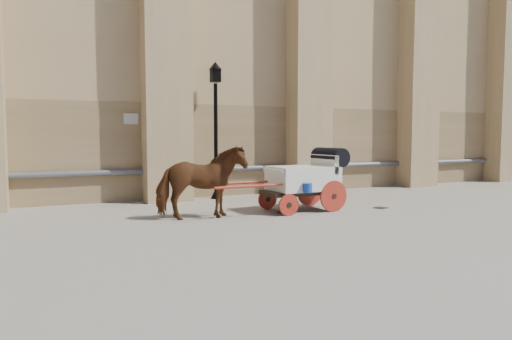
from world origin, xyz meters
name	(u,v)px	position (x,y,z in m)	size (l,w,h in m)	color
ground	(245,217)	(0.00, 0.00, 0.00)	(90.00, 90.00, 0.00)	gray
horse	(201,182)	(-1.02, 0.24, 0.88)	(0.95, 2.09, 1.76)	brown
carriage	(307,177)	(1.97, 0.34, 0.90)	(3.83, 1.39, 1.66)	black
street_lamp	(216,126)	(0.52, 3.47, 2.29)	(0.40, 0.40, 4.29)	black
drain_grate_near	(284,212)	(1.19, 0.20, 0.01)	(0.32, 0.32, 0.01)	black
drain_grate_far	(381,208)	(3.98, -0.26, 0.01)	(0.32, 0.32, 0.01)	black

